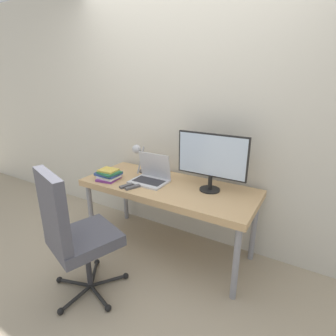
# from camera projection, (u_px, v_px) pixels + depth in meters

# --- Properties ---
(ground_plane) EXTENTS (12.00, 12.00, 0.00)m
(ground_plane) POSITION_uv_depth(u_px,v_px,m) (149.00, 268.00, 2.39)
(ground_plane) COLOR tan
(wall_back) EXTENTS (8.00, 0.05, 2.60)m
(wall_back) POSITION_uv_depth(u_px,v_px,m) (189.00, 115.00, 2.57)
(wall_back) COLOR beige
(wall_back) RESTS_ON ground_plane
(desk) EXTENTS (1.64, 0.67, 0.70)m
(desk) POSITION_uv_depth(u_px,v_px,m) (168.00, 191.00, 2.46)
(desk) COLOR tan
(desk) RESTS_ON ground_plane
(laptop) EXTENTS (0.34, 0.26, 0.27)m
(laptop) POSITION_uv_depth(u_px,v_px,m) (151.00, 176.00, 2.50)
(laptop) COLOR silver
(laptop) RESTS_ON desk
(monitor) EXTENTS (0.62, 0.18, 0.51)m
(monitor) POSITION_uv_depth(u_px,v_px,m) (212.00, 158.00, 2.23)
(monitor) COLOR black
(monitor) RESTS_ON desk
(desk_lamp) EXTENTS (0.11, 0.22, 0.32)m
(desk_lamp) POSITION_uv_depth(u_px,v_px,m) (139.00, 155.00, 2.64)
(desk_lamp) COLOR #4C4C51
(desk_lamp) RESTS_ON desk
(office_chair) EXTENTS (0.61, 0.61, 1.06)m
(office_chair) POSITION_uv_depth(u_px,v_px,m) (73.00, 231.00, 1.92)
(office_chair) COLOR black
(office_chair) RESTS_ON ground_plane
(book_stack) EXTENTS (0.25, 0.23, 0.10)m
(book_stack) POSITION_uv_depth(u_px,v_px,m) (109.00, 175.00, 2.56)
(book_stack) COLOR #753384
(book_stack) RESTS_ON desk
(tv_remote) EXTENTS (0.09, 0.15, 0.02)m
(tv_remote) POSITION_uv_depth(u_px,v_px,m) (133.00, 187.00, 2.36)
(tv_remote) COLOR #4C4C51
(tv_remote) RESTS_ON desk
(media_remote) EXTENTS (0.08, 0.14, 0.02)m
(media_remote) POSITION_uv_depth(u_px,v_px,m) (126.00, 186.00, 2.39)
(media_remote) COLOR #4C4C51
(media_remote) RESTS_ON desk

